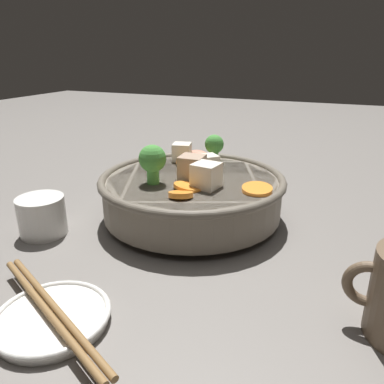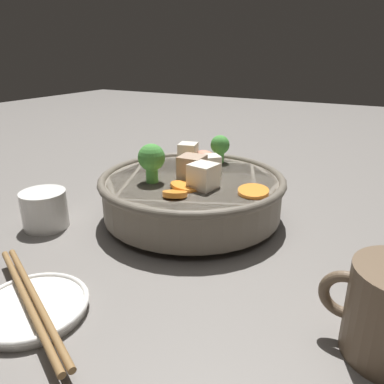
{
  "view_description": "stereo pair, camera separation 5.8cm",
  "coord_description": "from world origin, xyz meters",
  "px_view_note": "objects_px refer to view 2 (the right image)",
  "views": [
    {
      "loc": [
        -0.21,
        0.5,
        0.25
      ],
      "look_at": [
        0.0,
        0.0,
        0.04
      ],
      "focal_mm": 35.0,
      "sensor_mm": 36.0,
      "label": 1
    },
    {
      "loc": [
        -0.26,
        0.47,
        0.25
      ],
      "look_at": [
        0.0,
        0.0,
        0.04
      ],
      "focal_mm": 35.0,
      "sensor_mm": 36.0,
      "label": 2
    }
  ],
  "objects_px": {
    "stirfry_bowl": "(192,190)",
    "chopsticks_pair": "(31,299)",
    "tea_cup": "(45,209)",
    "side_saucer": "(33,307)"
  },
  "relations": [
    {
      "from": "stirfry_bowl",
      "to": "tea_cup",
      "type": "xyz_separation_m",
      "value": [
        0.18,
        0.13,
        -0.02
      ]
    },
    {
      "from": "stirfry_bowl",
      "to": "side_saucer",
      "type": "bearing_deg",
      "value": 83.98
    },
    {
      "from": "side_saucer",
      "to": "chopsticks_pair",
      "type": "bearing_deg",
      "value": 180.0
    },
    {
      "from": "tea_cup",
      "to": "chopsticks_pair",
      "type": "height_order",
      "value": "tea_cup"
    },
    {
      "from": "stirfry_bowl",
      "to": "side_saucer",
      "type": "relative_size",
      "value": 2.54
    },
    {
      "from": "stirfry_bowl",
      "to": "chopsticks_pair",
      "type": "xyz_separation_m",
      "value": [
        0.03,
        0.28,
        -0.03
      ]
    },
    {
      "from": "stirfry_bowl",
      "to": "side_saucer",
      "type": "xyz_separation_m",
      "value": [
        0.03,
        0.28,
        -0.04
      ]
    },
    {
      "from": "side_saucer",
      "to": "tea_cup",
      "type": "height_order",
      "value": "tea_cup"
    },
    {
      "from": "stirfry_bowl",
      "to": "tea_cup",
      "type": "distance_m",
      "value": 0.22
    },
    {
      "from": "stirfry_bowl",
      "to": "side_saucer",
      "type": "distance_m",
      "value": 0.28
    }
  ]
}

